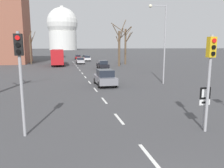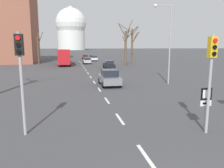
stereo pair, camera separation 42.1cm
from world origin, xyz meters
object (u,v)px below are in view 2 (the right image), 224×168
(route_sign_post, at_px, (206,101))
(sedan_far_right, at_px, (109,78))
(traffic_signal_near_right, at_px, (211,66))
(sedan_distant_centre, at_px, (94,58))
(street_lamp_right, at_px, (167,37))
(sedan_near_right, at_px, (87,61))
(city_bus, at_px, (64,56))
(sedan_mid_centre, at_px, (85,57))
(traffic_signal_near_left, at_px, (20,64))
(sedan_near_left, at_px, (109,64))
(sedan_far_left, at_px, (92,57))

(route_sign_post, bearing_deg, sedan_far_right, 100.36)
(traffic_signal_near_right, distance_m, sedan_distant_centre, 54.65)
(route_sign_post, xyz_separation_m, street_lamp_right, (3.90, 13.16, 3.73))
(traffic_signal_near_right, distance_m, sedan_near_right, 44.45)
(sedan_distant_centre, xyz_separation_m, city_bus, (-8.04, -13.21, 1.27))
(sedan_near_right, bearing_deg, sedan_mid_centre, 87.37)
(traffic_signal_near_left, relative_size, route_sign_post, 2.18)
(sedan_near_left, relative_size, sedan_far_left, 1.07)
(sedan_near_right, relative_size, sedan_distant_centre, 1.03)
(sedan_mid_centre, height_order, sedan_distant_centre, sedan_mid_centre)
(street_lamp_right, xyz_separation_m, sedan_near_left, (-3.24, 18.00, -4.43))
(sedan_near_right, distance_m, sedan_far_right, 30.48)
(sedan_near_left, distance_m, sedan_near_right, 13.18)
(sedan_near_right, xyz_separation_m, sedan_far_right, (0.02, -30.48, 0.09))
(route_sign_post, distance_m, sedan_near_right, 44.04)
(street_lamp_right, relative_size, sedan_near_right, 1.95)
(traffic_signal_near_right, xyz_separation_m, sedan_near_right, (-2.37, 44.31, -2.54))
(route_sign_post, bearing_deg, street_lamp_right, 73.50)
(street_lamp_right, relative_size, sedan_far_left, 2.11)
(sedan_distant_centre, height_order, city_bus, city_bus)
(traffic_signal_near_right, xyz_separation_m, street_lamp_right, (4.01, 13.51, 1.92))
(sedan_near_left, xyz_separation_m, sedan_far_left, (-0.03, 30.64, -0.06))
(street_lamp_right, relative_size, sedan_distant_centre, 2.01)
(street_lamp_right, height_order, sedan_distant_centre, street_lamp_right)
(street_lamp_right, distance_m, sedan_far_left, 48.95)
(sedan_distant_centre, bearing_deg, traffic_signal_near_right, -90.46)
(street_lamp_right, relative_size, sedan_mid_centre, 1.96)
(sedan_near_right, xyz_separation_m, sedan_mid_centre, (0.83, 17.93, 0.01))
(sedan_distant_centre, relative_size, city_bus, 0.40)
(sedan_mid_centre, relative_size, sedan_far_left, 1.07)
(sedan_far_left, bearing_deg, traffic_signal_near_left, -98.86)
(sedan_far_right, bearing_deg, sedan_near_left, 79.97)
(sedan_mid_centre, distance_m, sedan_far_left, 2.29)
(traffic_signal_near_right, xyz_separation_m, sedan_mid_centre, (-1.55, 62.25, -2.53))
(street_lamp_right, relative_size, city_bus, 0.80)
(sedan_far_left, bearing_deg, street_lamp_right, -86.15)
(traffic_signal_near_right, xyz_separation_m, sedan_far_left, (0.74, 62.15, -2.57))
(sedan_far_right, height_order, sedan_distant_centre, sedan_far_right)
(sedan_near_right, relative_size, city_bus, 0.41)
(sedan_mid_centre, relative_size, sedan_distant_centre, 1.02)
(sedan_near_left, relative_size, sedan_near_right, 0.99)
(route_sign_post, relative_size, sedan_far_right, 0.50)
(sedan_near_left, height_order, sedan_near_right, sedan_near_left)
(sedan_near_right, bearing_deg, traffic_signal_near_left, -98.42)
(traffic_signal_near_right, relative_size, street_lamp_right, 0.55)
(traffic_signal_near_left, distance_m, sedan_mid_centre, 61.27)
(sedan_near_left, relative_size, sedan_far_right, 0.98)
(street_lamp_right, height_order, sedan_mid_centre, street_lamp_right)
(sedan_far_right, bearing_deg, street_lamp_right, -2.89)
(city_bus, bearing_deg, sedan_far_left, 68.12)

